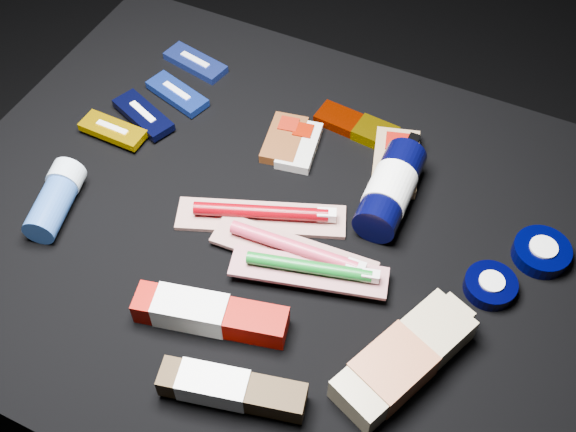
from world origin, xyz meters
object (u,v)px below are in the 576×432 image
at_px(lotion_bottle, 391,189).
at_px(toothpaste_carton_red, 204,313).
at_px(deodorant_stick, 56,199).
at_px(bodywash_bottle, 402,361).

height_order(lotion_bottle, toothpaste_carton_red, lotion_bottle).
height_order(lotion_bottle, deodorant_stick, lotion_bottle).
xyz_separation_m(lotion_bottle, bodywash_bottle, (0.11, -0.24, -0.01)).
xyz_separation_m(bodywash_bottle, toothpaste_carton_red, (-0.25, -0.05, -0.00)).
xyz_separation_m(lotion_bottle, deodorant_stick, (-0.42, -0.22, -0.01)).
bearing_deg(bodywash_bottle, deodorant_stick, -159.85).
bearing_deg(deodorant_stick, toothpaste_carton_red, -27.94).
bearing_deg(bodywash_bottle, toothpaste_carton_red, -147.14).
distance_m(bodywash_bottle, deodorant_stick, 0.53).
relative_size(lotion_bottle, toothpaste_carton_red, 0.98).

